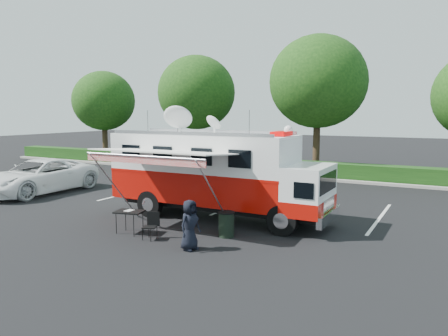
% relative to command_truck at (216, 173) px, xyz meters
% --- Properties ---
extents(ground_plane, '(120.00, 120.00, 0.00)m').
position_rel_command_truck_xyz_m(ground_plane, '(0.08, 0.00, -1.78)').
color(ground_plane, black).
rests_on(ground_plane, ground).
extents(back_border, '(60.00, 6.14, 8.87)m').
position_rel_command_truck_xyz_m(back_border, '(1.22, 12.90, 3.23)').
color(back_border, '#9E998E').
rests_on(back_border, ground_plane).
extents(stall_lines, '(24.12, 5.50, 0.01)m').
position_rel_command_truck_xyz_m(stall_lines, '(-0.42, 3.00, -1.77)').
color(stall_lines, silver).
rests_on(stall_lines, ground_plane).
extents(command_truck, '(8.64, 2.38, 4.15)m').
position_rel_command_truck_xyz_m(command_truck, '(0.00, 0.00, 0.00)').
color(command_truck, black).
rests_on(command_truck, ground_plane).
extents(awning, '(4.71, 2.45, 2.85)m').
position_rel_command_truck_xyz_m(awning, '(-0.77, -2.47, 0.89)').
color(awning, white).
rests_on(awning, ground_plane).
extents(white_suv, '(2.85, 6.10, 1.69)m').
position_rel_command_truck_xyz_m(white_suv, '(-10.44, 0.34, -1.78)').
color(white_suv, white).
rests_on(white_suv, ground_plane).
extents(person, '(0.61, 0.82, 1.51)m').
position_rel_command_truck_xyz_m(person, '(1.22, -3.76, -1.78)').
color(person, black).
rests_on(person, ground_plane).
extents(folding_table, '(1.04, 0.85, 0.78)m').
position_rel_command_truck_xyz_m(folding_table, '(-1.52, -3.25, -1.04)').
color(folding_table, black).
rests_on(folding_table, ground_plane).
extents(folding_chair, '(0.54, 0.57, 0.87)m').
position_rel_command_truck_xyz_m(folding_chair, '(-0.49, -3.40, -1.26)').
color(folding_chair, black).
rests_on(folding_chair, ground_plane).
extents(trash_bin, '(0.56, 0.56, 0.83)m').
position_rel_command_truck_xyz_m(trash_bin, '(1.53, -2.04, -1.35)').
color(trash_bin, black).
rests_on(trash_bin, ground_plane).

